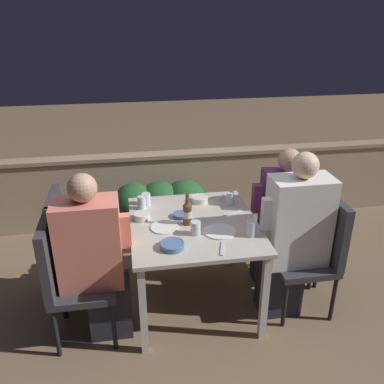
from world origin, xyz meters
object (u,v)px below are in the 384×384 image
(chair_right_near, at_px, (317,246))
(person_purple_stripe, at_px, (280,217))
(chair_right_far, at_px, (303,221))
(chair_left_near, at_px, (66,271))
(beer_bottle, at_px, (187,213))
(person_coral_top, at_px, (96,259))
(potted_plant, at_px, (289,197))
(person_white_polo, at_px, (293,237))
(chair_left_far, at_px, (71,241))

(chair_right_near, bearing_deg, person_purple_stripe, 110.48)
(chair_right_far, bearing_deg, chair_left_near, -167.50)
(chair_right_far, bearing_deg, person_purple_stripe, 180.00)
(chair_right_near, distance_m, beer_bottle, 1.03)
(person_coral_top, bearing_deg, chair_right_near, 0.77)
(person_purple_stripe, bearing_deg, chair_right_near, -69.52)
(chair_right_near, bearing_deg, potted_plant, 79.57)
(person_white_polo, distance_m, potted_plant, 1.09)
(person_coral_top, distance_m, potted_plant, 2.10)
(person_white_polo, bearing_deg, potted_plant, 68.65)
(chair_right_far, height_order, beer_bottle, beer_bottle)
(chair_right_near, bearing_deg, person_white_polo, 180.00)
(person_purple_stripe, distance_m, beer_bottle, 0.88)
(chair_right_far, bearing_deg, potted_plant, 78.27)
(person_coral_top, relative_size, chair_left_far, 1.33)
(chair_left_far, distance_m, beer_bottle, 0.96)
(person_coral_top, distance_m, person_white_polo, 1.44)
(person_coral_top, bearing_deg, potted_plant, 29.16)
(person_coral_top, bearing_deg, chair_left_near, 180.00)
(potted_plant, bearing_deg, chair_left_near, -153.39)
(chair_left_near, bearing_deg, chair_left_far, 91.31)
(person_white_polo, relative_size, chair_right_far, 1.38)
(person_white_polo, bearing_deg, person_coral_top, -179.12)
(person_coral_top, xyz_separation_m, person_white_polo, (1.44, 0.02, 0.03))
(beer_bottle, height_order, potted_plant, beer_bottle)
(beer_bottle, bearing_deg, chair_left_near, -166.72)
(person_purple_stripe, relative_size, beer_bottle, 4.89)
(potted_plant, bearing_deg, person_white_polo, -111.35)
(person_coral_top, height_order, potted_plant, person_coral_top)
(potted_plant, bearing_deg, person_coral_top, -150.84)
(person_white_polo, distance_m, chair_right_far, 0.49)
(chair_left_far, height_order, person_purple_stripe, person_purple_stripe)
(person_white_polo, xyz_separation_m, potted_plant, (0.39, 1.00, -0.16))
(person_purple_stripe, bearing_deg, person_white_polo, -97.98)
(chair_left_far, bearing_deg, beer_bottle, -13.06)
(person_purple_stripe, bearing_deg, chair_left_near, -166.02)
(person_purple_stripe, xyz_separation_m, beer_bottle, (-0.82, -0.22, 0.22))
(chair_left_far, xyz_separation_m, person_white_polo, (1.66, -0.39, 0.10))
(chair_left_near, height_order, chair_right_near, same)
(chair_right_near, bearing_deg, beer_bottle, 169.17)
(chair_right_far, xyz_separation_m, person_purple_stripe, (-0.21, 0.00, 0.05))
(chair_left_near, distance_m, chair_right_far, 1.96)
(chair_right_far, bearing_deg, person_coral_top, -166.03)
(person_white_polo, xyz_separation_m, beer_bottle, (-0.77, 0.19, 0.17))
(person_white_polo, bearing_deg, beer_bottle, 166.35)
(chair_right_near, relative_size, potted_plant, 1.18)
(person_coral_top, height_order, chair_left_far, person_coral_top)
(person_white_polo, height_order, chair_right_far, person_white_polo)
(person_coral_top, relative_size, person_white_polo, 0.96)
(person_coral_top, relative_size, beer_bottle, 5.13)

